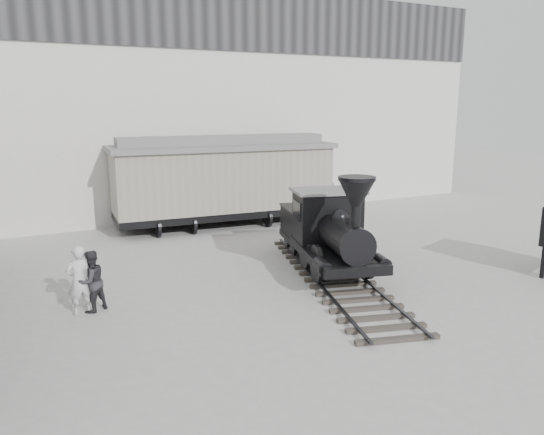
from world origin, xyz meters
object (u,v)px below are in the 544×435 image
visitor_a (79,280)px  visitor_b (91,281)px  locomotive (330,236)px  boxcar (224,179)px

visitor_a → visitor_b: 0.32m
locomotive → visitor_b: locomotive is taller
boxcar → visitor_b: bearing=-127.0°
visitor_a → visitor_b: (0.31, 0.04, -0.10)m
locomotive → boxcar: (-0.45, 8.13, 0.90)m
locomotive → visitor_a: 7.91m
locomotive → visitor_a: (-7.90, 0.07, -0.33)m
visitor_a → visitor_b: bearing=174.0°
visitor_a → visitor_b: visitor_a is taller
locomotive → visitor_a: bearing=-164.7°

